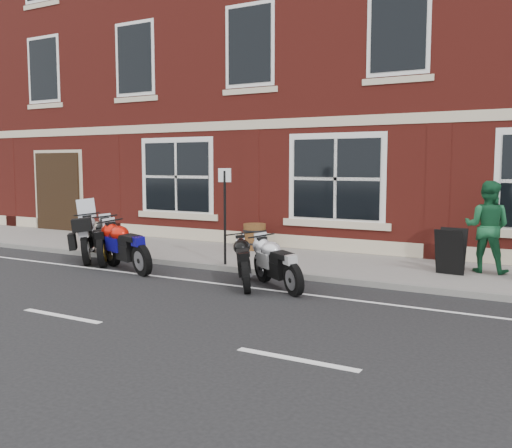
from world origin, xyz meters
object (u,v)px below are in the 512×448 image
object	(u,v)px
moto_sport_black	(107,239)
pedestrian_right	(487,227)
moto_sport_silver	(278,262)
a_board_sign	(451,251)
moto_sport_red	(126,245)
moto_touring_silver	(90,235)
moto_naked_black	(246,259)
parking_sign	(225,209)
barrel_planter	(255,237)

from	to	relation	value
moto_sport_black	pedestrian_right	size ratio (longest dim) A/B	0.95
moto_sport_black	moto_sport_silver	distance (m)	4.96
pedestrian_right	a_board_sign	distance (m)	0.95
moto_sport_black	pedestrian_right	distance (m)	8.56
moto_sport_red	moto_sport_black	bearing A→B (deg)	84.85
moto_touring_silver	moto_sport_red	xyz separation A→B (m)	(1.76, -0.64, -0.03)
moto_naked_black	parking_sign	bearing A→B (deg)	103.28
moto_sport_silver	parking_sign	bearing A→B (deg)	96.86
moto_naked_black	a_board_sign	xyz separation A→B (m)	(3.34, 2.49, 0.08)
moto_naked_black	pedestrian_right	size ratio (longest dim) A/B	0.91
moto_sport_red	a_board_sign	distance (m)	6.87
moto_sport_silver	parking_sign	size ratio (longest dim) A/B	0.76
moto_sport_red	a_board_sign	bearing A→B (deg)	-46.54
a_board_sign	parking_sign	bearing A→B (deg)	-157.62
moto_sport_silver	a_board_sign	distance (m)	3.61
moto_touring_silver	moto_sport_black	xyz separation A→B (m)	(0.58, -0.02, -0.04)
moto_sport_silver	a_board_sign	size ratio (longest dim) A/B	1.75
pedestrian_right	barrel_planter	xyz separation A→B (m)	(-5.69, 0.37, -0.60)
a_board_sign	moto_touring_silver	bearing A→B (deg)	-161.13
moto_sport_red	moto_naked_black	size ratio (longest dim) A/B	1.22
moto_sport_silver	moto_sport_red	bearing A→B (deg)	127.70
a_board_sign	parking_sign	distance (m)	4.82
moto_sport_red	moto_sport_silver	size ratio (longest dim) A/B	1.28
barrel_planter	a_board_sign	bearing A→B (deg)	-10.37
moto_touring_silver	moto_naked_black	world-z (taller)	moto_touring_silver
moto_touring_silver	moto_sport_silver	size ratio (longest dim) A/B	1.09
moto_touring_silver	moto_sport_red	world-z (taller)	moto_touring_silver
a_board_sign	parking_sign	xyz separation A→B (m)	(-4.57, -1.31, 0.76)
moto_sport_red	a_board_sign	xyz separation A→B (m)	(6.42, 2.44, 0.02)
moto_sport_black	barrel_planter	distance (m)	3.73
moto_sport_red	pedestrian_right	world-z (taller)	pedestrian_right
pedestrian_right	moto_sport_black	bearing A→B (deg)	20.26
moto_touring_silver	a_board_sign	distance (m)	8.38
moto_sport_black	parking_sign	bearing A→B (deg)	-28.45
parking_sign	moto_naked_black	bearing A→B (deg)	-52.31
moto_sport_silver	pedestrian_right	distance (m)	4.46
a_board_sign	moto_naked_black	bearing A→B (deg)	-136.88
barrel_planter	parking_sign	xyz separation A→B (m)	(0.52, -2.24, 0.89)
moto_naked_black	barrel_planter	xyz separation A→B (m)	(-1.75, 3.42, -0.04)
barrel_planter	moto_sport_red	bearing A→B (deg)	-111.49
moto_naked_black	a_board_sign	world-z (taller)	a_board_sign
moto_sport_red	moto_sport_silver	bearing A→B (deg)	-67.01
moto_sport_red	barrel_planter	xyz separation A→B (m)	(1.33, 3.38, -0.11)
moto_sport_silver	a_board_sign	xyz separation A→B (m)	(2.68, 2.42, 0.08)
moto_naked_black	moto_sport_silver	bearing A→B (deg)	-27.18
moto_sport_red	moto_sport_black	distance (m)	1.34
moto_naked_black	pedestrian_right	world-z (taller)	pedestrian_right
pedestrian_right	a_board_sign	size ratio (longest dim) A/B	2.03
moto_sport_red	parking_sign	distance (m)	2.31
a_board_sign	barrel_planter	world-z (taller)	a_board_sign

